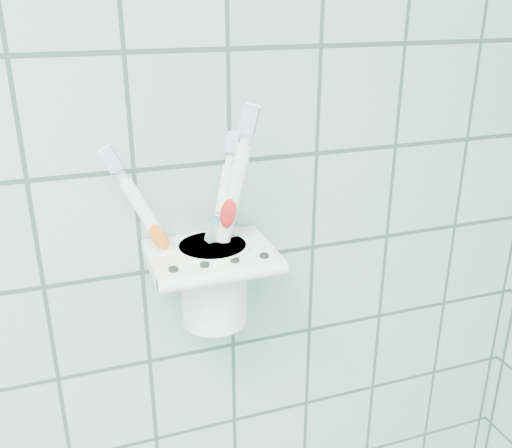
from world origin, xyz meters
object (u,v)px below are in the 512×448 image
toothbrush_orange (205,208)px  cup (214,280)px  toothbrush_blue (200,228)px  holder_bracket (211,257)px  toothpaste_tube (203,253)px  toothbrush_pink (206,227)px

toothbrush_orange → cup: bearing=-49.9°
cup → toothbrush_blue: 0.06m
holder_bracket → toothpaste_tube: bearing=-179.0°
toothbrush_pink → toothpaste_tube: size_ratio=1.46×
toothbrush_pink → cup: bearing=49.0°
toothbrush_blue → toothbrush_orange: bearing=72.7°
holder_bracket → toothpaste_tube: toothpaste_tube is taller
holder_bracket → toothbrush_orange: (0.00, 0.02, 0.05)m
holder_bracket → cup: (0.00, 0.00, -0.03)m
toothbrush_pink → toothbrush_orange: toothbrush_orange is taller
cup → toothbrush_blue: bearing=154.6°
toothbrush_pink → toothpaste_tube: bearing=131.9°
toothbrush_orange → toothbrush_pink: bearing=-72.5°
toothbrush_orange → toothpaste_tube: 0.05m
cup → toothbrush_blue: toothbrush_blue is taller
toothbrush_pink → holder_bracket: bearing=43.4°
cup → toothpaste_tube: size_ratio=0.64×
holder_bracket → cup: same height
toothbrush_orange → toothbrush_blue: bearing=-101.3°
toothbrush_orange → toothpaste_tube: toothbrush_orange is taller
toothbrush_orange → toothpaste_tube: size_ratio=1.65×
holder_bracket → toothbrush_pink: size_ratio=0.62×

